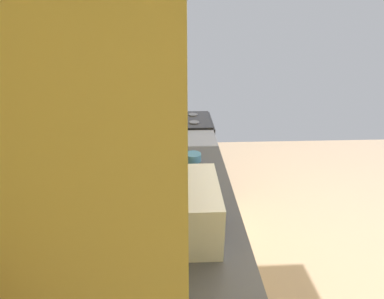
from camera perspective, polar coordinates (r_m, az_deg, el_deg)
name	(u,v)px	position (r m, az deg, el deg)	size (l,w,h in m)	color
ground_plane	(350,281)	(2.84, 29.42, -22.20)	(5.88, 5.88, 0.00)	tan
wall_back	(119,119)	(1.71, -14.62, 6.10)	(3.79, 0.12, 2.83)	#E4CE75
counter_run	(186,282)	(1.93, -1.32, -25.36)	(2.98, 0.66, 0.90)	#E6D17C
upper_cabinets	(144,52)	(1.26, -9.63, 18.86)	(1.88, 0.31, 0.65)	#EDD077
oven_range	(184,155)	(3.38, -1.72, -1.16)	(0.63, 0.67, 1.08)	black
microwave	(181,208)	(1.49, -2.20, -11.86)	(0.45, 0.40, 0.28)	white
bowl	(193,157)	(2.26, 0.24, -1.49)	(0.13, 0.13, 0.06)	#4C8CBF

